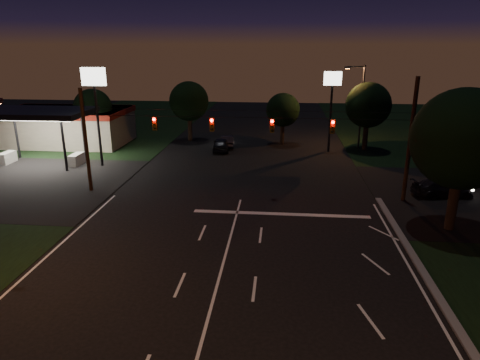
# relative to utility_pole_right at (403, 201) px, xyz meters

# --- Properties ---
(ground) EXTENTS (140.00, 140.00, 0.00)m
(ground) POSITION_rel_utility_pole_right_xyz_m (-12.00, -15.00, 0.00)
(ground) COLOR black
(ground) RESTS_ON ground
(cross_street_left) EXTENTS (20.00, 16.00, 0.02)m
(cross_street_left) POSITION_rel_utility_pole_right_xyz_m (-32.00, 1.00, 0.00)
(cross_street_left) COLOR black
(cross_street_left) RESTS_ON ground
(stop_bar) EXTENTS (12.00, 0.50, 0.01)m
(stop_bar) POSITION_rel_utility_pole_right_xyz_m (-9.00, -3.50, 0.01)
(stop_bar) COLOR silver
(stop_bar) RESTS_ON ground
(utility_pole_right) EXTENTS (0.30, 0.30, 9.00)m
(utility_pole_right) POSITION_rel_utility_pole_right_xyz_m (0.00, 0.00, 0.00)
(utility_pole_right) COLOR black
(utility_pole_right) RESTS_ON ground
(utility_pole_left) EXTENTS (0.28, 0.28, 8.00)m
(utility_pole_left) POSITION_rel_utility_pole_right_xyz_m (-24.00, 0.00, 0.00)
(utility_pole_left) COLOR black
(utility_pole_left) RESTS_ON ground
(signal_span) EXTENTS (24.00, 0.40, 1.56)m
(signal_span) POSITION_rel_utility_pole_right_xyz_m (-12.00, -0.04, 5.50)
(signal_span) COLOR black
(signal_span) RESTS_ON ground
(gas_station) EXTENTS (14.20, 16.10, 5.25)m
(gas_station) POSITION_rel_utility_pole_right_xyz_m (-33.86, 15.39, 2.38)
(gas_station) COLOR gray
(gas_station) RESTS_ON ground
(pole_sign_left_near) EXTENTS (2.20, 0.30, 9.10)m
(pole_sign_left_near) POSITION_rel_utility_pole_right_xyz_m (-26.00, 7.00, 6.98)
(pole_sign_left_near) COLOR black
(pole_sign_left_near) RESTS_ON ground
(pole_sign_right) EXTENTS (1.80, 0.30, 8.40)m
(pole_sign_right) POSITION_rel_utility_pole_right_xyz_m (-4.00, 15.00, 6.24)
(pole_sign_right) COLOR black
(pole_sign_right) RESTS_ON ground
(street_light_right_far) EXTENTS (2.20, 0.35, 9.00)m
(street_light_right_far) POSITION_rel_utility_pole_right_xyz_m (-0.76, 17.00, 5.24)
(street_light_right_far) COLOR black
(street_light_right_far) RESTS_ON ground
(tree_right_near) EXTENTS (6.00, 6.00, 8.76)m
(tree_right_near) POSITION_rel_utility_pole_right_xyz_m (1.53, -4.83, 5.68)
(tree_right_near) COLOR black
(tree_right_near) RESTS_ON ground
(tree_far_a) EXTENTS (4.20, 4.20, 6.42)m
(tree_far_a) POSITION_rel_utility_pole_right_xyz_m (-29.98, 15.12, 4.26)
(tree_far_a) COLOR black
(tree_far_a) RESTS_ON ground
(tree_far_b) EXTENTS (4.60, 4.60, 6.98)m
(tree_far_b) POSITION_rel_utility_pole_right_xyz_m (-19.98, 19.13, 4.61)
(tree_far_b) COLOR black
(tree_far_b) RESTS_ON ground
(tree_far_c) EXTENTS (3.80, 3.80, 5.86)m
(tree_far_c) POSITION_rel_utility_pole_right_xyz_m (-8.98, 18.10, 3.90)
(tree_far_c) COLOR black
(tree_far_c) RESTS_ON ground
(tree_far_d) EXTENTS (4.80, 4.80, 7.30)m
(tree_far_d) POSITION_rel_utility_pole_right_xyz_m (0.02, 16.13, 4.83)
(tree_far_d) COLOR black
(tree_far_d) RESTS_ON ground
(tree_far_e) EXTENTS (4.00, 4.00, 6.18)m
(tree_far_e) POSITION_rel_utility_pole_right_xyz_m (8.02, 14.11, 4.11)
(tree_far_e) COLOR black
(tree_far_e) RESTS_ON ground
(car_oncoming_a) EXTENTS (2.05, 4.36, 1.44)m
(car_oncoming_a) POSITION_rel_utility_pole_right_xyz_m (-15.57, 14.06, 0.72)
(car_oncoming_a) COLOR black
(car_oncoming_a) RESTS_ON ground
(car_oncoming_b) EXTENTS (1.86, 4.02, 1.28)m
(car_oncoming_b) POSITION_rel_utility_pole_right_xyz_m (-15.18, 16.08, 0.64)
(car_oncoming_b) COLOR black
(car_oncoming_b) RESTS_ON ground
(car_cross) EXTENTS (4.74, 2.46, 1.31)m
(car_cross) POSITION_rel_utility_pole_right_xyz_m (3.16, 1.23, 0.66)
(car_cross) COLOR black
(car_cross) RESTS_ON ground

